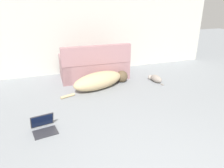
{
  "coord_description": "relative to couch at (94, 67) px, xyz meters",
  "views": [
    {
      "loc": [
        -1.11,
        -1.23,
        1.97
      ],
      "look_at": [
        0.07,
        2.22,
        0.48
      ],
      "focal_mm": 35.0,
      "sensor_mm": 36.0,
      "label": 1
    }
  ],
  "objects": [
    {
      "name": "couch",
      "position": [
        0.0,
        0.0,
        0.0
      ],
      "size": [
        1.68,
        0.82,
        0.89
      ],
      "rotation": [
        0.0,
        0.0,
        3.12
      ],
      "color": "#A3757A",
      "rests_on": "ground_plane"
    },
    {
      "name": "cat",
      "position": [
        1.33,
        -0.75,
        -0.21
      ],
      "size": [
        0.24,
        0.54,
        0.18
      ],
      "rotation": [
        0.0,
        0.0,
        1.79
      ],
      "color": "gray",
      "rests_on": "ground_plane"
    },
    {
      "name": "dog",
      "position": [
        -0.04,
        -0.68,
        -0.11
      ],
      "size": [
        1.72,
        0.83,
        0.38
      ],
      "rotation": [
        0.0,
        0.0,
        0.32
      ],
      "color": "tan",
      "rests_on": "ground_plane"
    },
    {
      "name": "wall_back",
      "position": [
        -0.17,
        0.62,
        1.08
      ],
      "size": [
        7.53,
        0.06,
        2.74
      ],
      "color": "beige",
      "rests_on": "ground_plane"
    },
    {
      "name": "laptop_open",
      "position": [
        -1.35,
        -2.01,
        -0.21
      ],
      "size": [
        0.41,
        0.4,
        0.25
      ],
      "rotation": [
        0.0,
        0.0,
        0.17
      ],
      "color": "#2D2D33",
      "rests_on": "ground_plane"
    }
  ]
}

